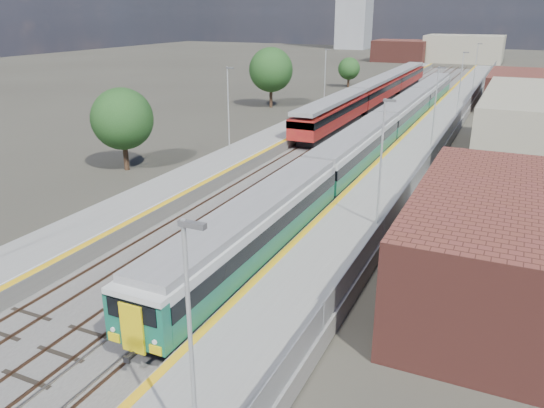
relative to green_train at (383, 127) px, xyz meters
The scene contains 11 objects.
ground 6.06m from the green_train, 105.37° to the left, with size 320.00×320.00×0.00m, color #47443A.
ballast_bed 9.05m from the green_train, 115.23° to the left, with size 10.50×155.00×0.06m, color #565451.
tracks 10.34m from the green_train, 108.11° to the left, with size 8.96×160.00×0.17m.
platform_right 8.95m from the green_train, 64.56° to the left, with size 4.70×155.00×8.52m.
platform_left 13.31m from the green_train, 143.00° to the left, with size 4.30×155.00×8.52m.
buildings 96.46m from the green_train, 101.78° to the left, with size 72.00×185.50×40.00m.
green_train is the anchor object (origin of this frame).
red_train 25.95m from the green_train, 105.65° to the left, with size 2.95×59.78×3.72m.
tree_a 25.12m from the green_train, 137.50° to the right, with size 5.25×5.25×7.12m.
tree_b 27.08m from the green_train, 139.54° to the left, with size 6.20×6.20×8.40m.
tree_c 45.87m from the green_train, 111.32° to the left, with size 3.92×3.92×5.32m.
Camera 1 is at (13.30, -7.55, 13.07)m, focal length 35.00 mm.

